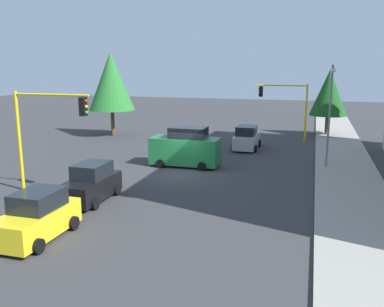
# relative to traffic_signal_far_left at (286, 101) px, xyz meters

# --- Properties ---
(ground_plane) EXTENTS (120.00, 120.00, 0.00)m
(ground_plane) POSITION_rel_traffic_signal_far_left_xyz_m (14.00, -5.63, -3.75)
(ground_plane) COLOR #353538
(sidewalk_kerb) EXTENTS (80.00, 4.00, 0.15)m
(sidewalk_kerb) POSITION_rel_traffic_signal_far_left_xyz_m (9.00, 4.87, -3.68)
(sidewalk_kerb) COLOR gray
(sidewalk_kerb) RESTS_ON ground
(lane_arrow_near) EXTENTS (2.40, 1.10, 1.10)m
(lane_arrow_near) POSITION_rel_traffic_signal_far_left_xyz_m (25.51, -8.63, -3.74)
(lane_arrow_near) COLOR silver
(lane_arrow_near) RESTS_ON ground
(traffic_signal_far_left) EXTENTS (0.36, 4.59, 5.27)m
(traffic_signal_far_left) POSITION_rel_traffic_signal_far_left_xyz_m (0.00, 0.00, 0.00)
(traffic_signal_far_left) COLOR yellow
(traffic_signal_far_left) RESTS_ON ground
(traffic_signal_near_right) EXTENTS (0.36, 4.59, 5.60)m
(traffic_signal_near_right) POSITION_rel_traffic_signal_far_left_xyz_m (20.00, -11.32, 0.21)
(traffic_signal_near_right) COLOR yellow
(traffic_signal_near_right) RESTS_ON ground
(street_lamp_curbside) EXTENTS (2.15, 0.28, 7.00)m
(street_lamp_curbside) POSITION_rel_traffic_signal_far_left_xyz_m (10.39, 3.57, 0.60)
(street_lamp_curbside) COLOR slate
(street_lamp_curbside) RESTS_ON ground
(tree_roadside_far) EXTENTS (3.61, 3.61, 6.58)m
(tree_roadside_far) POSITION_rel_traffic_signal_far_left_xyz_m (-4.00, 3.87, 0.55)
(tree_roadside_far) COLOR brown
(tree_roadside_far) RESTS_ON ground
(tree_opposite_side) EXTENTS (4.47, 4.47, 8.18)m
(tree_opposite_side) POSITION_rel_traffic_signal_far_left_xyz_m (2.00, -16.63, 1.62)
(tree_opposite_side) COLOR brown
(tree_opposite_side) RESTS_ON ground
(delivery_van_green) EXTENTS (2.22, 4.80, 2.77)m
(delivery_van_green) POSITION_rel_traffic_signal_far_left_xyz_m (12.00, -5.91, -2.47)
(delivery_van_green) COLOR #1E7238
(delivery_van_green) RESTS_ON ground
(car_yellow) EXTENTS (3.92, 2.09, 1.98)m
(car_yellow) POSITION_rel_traffic_signal_far_left_xyz_m (25.52, -8.07, -2.85)
(car_yellow) COLOR yellow
(car_yellow) RESTS_ON ground
(car_silver) EXTENTS (4.16, 2.07, 1.98)m
(car_silver) POSITION_rel_traffic_signal_far_left_xyz_m (4.76, -2.76, -2.85)
(car_silver) COLOR #B2B5BA
(car_silver) RESTS_ON ground
(car_black) EXTENTS (3.90, 2.00, 1.98)m
(car_black) POSITION_rel_traffic_signal_far_left_xyz_m (20.57, -8.42, -2.85)
(car_black) COLOR black
(car_black) RESTS_ON ground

